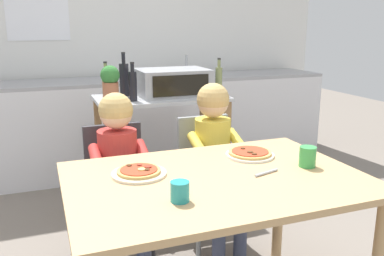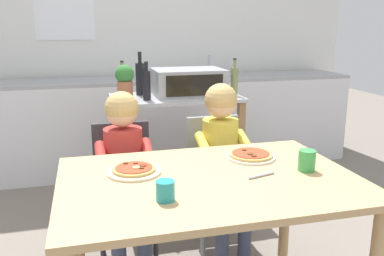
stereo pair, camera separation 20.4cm
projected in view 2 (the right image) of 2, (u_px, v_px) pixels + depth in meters
ground_plane at (165, 222)px, 2.97m from camera, size 10.65×10.65×0.00m
back_wall_tiled at (132, 29)px, 4.20m from camera, size 4.71×0.13×2.70m
kitchen_counter at (140, 124)px, 4.04m from camera, size 4.24×0.60×1.09m
kitchen_island_cart at (176, 133)px, 3.18m from camera, size 0.97×0.55×0.87m
toaster_oven at (188, 82)px, 3.14m from camera, size 0.53×0.40×0.20m
bottle_dark_olive_oil at (234, 81)px, 3.10m from camera, size 0.05×0.05×0.28m
bottle_clear_vinegar at (140, 78)px, 3.13m from camera, size 0.07×0.07×0.33m
bottle_squat_spirits at (147, 84)px, 2.91m from camera, size 0.06×0.06×0.27m
bottle_brown_beer at (123, 82)px, 3.11m from camera, size 0.06×0.06×0.26m
potted_herb_plant at (125, 81)px, 2.91m from camera, size 0.13×0.13×0.25m
dining_table at (209, 198)px, 1.82m from camera, size 1.30×0.89×0.74m
dining_chair_left at (124, 181)px, 2.46m from camera, size 0.36×0.36×0.81m
dining_chair_right at (217, 171)px, 2.62m from camera, size 0.36×0.36×0.81m
child_in_red_shirt at (125, 159)px, 2.30m from camera, size 0.32×0.42×1.01m
child_in_yellow_shirt at (223, 147)px, 2.47m from camera, size 0.32×0.42×1.03m
pizza_plate_cream at (134, 170)px, 1.84m from camera, size 0.25×0.25×0.03m
pizza_plate_white at (251, 155)px, 2.05m from camera, size 0.25×0.25×0.03m
drinking_cup_teal at (165, 191)px, 1.55m from camera, size 0.07×0.07×0.08m
drinking_cup_green at (307, 160)px, 1.87m from camera, size 0.08×0.08×0.10m
serving_spoon at (261, 175)px, 1.80m from camera, size 0.14×0.05×0.01m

